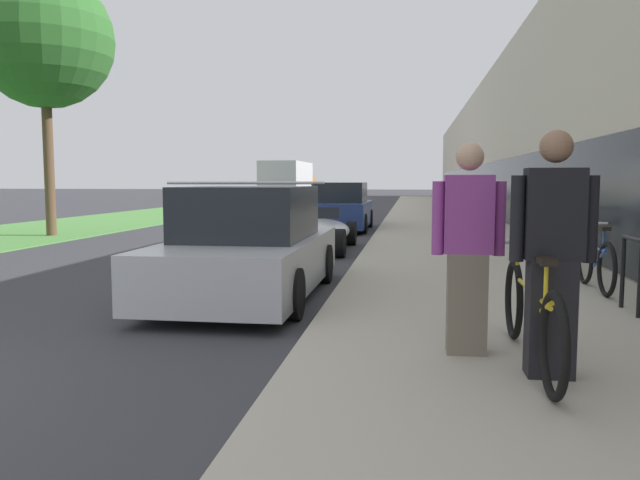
{
  "coord_description": "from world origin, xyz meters",
  "views": [
    {
      "loc": [
        4.78,
        -3.07,
        1.59
      ],
      "look_at": [
        2.17,
        14.74,
        -0.13
      ],
      "focal_mm": 35.0,
      "sensor_mm": 36.0,
      "label": 1
    }
  ],
  "objects_px": {
    "cruiser_bike_farthest": "(539,233)",
    "parked_sedan_curbside": "(250,248)",
    "vintage_roadster_curbside": "(310,232)",
    "parked_sedan_far": "(341,209)",
    "tandem_bicycle": "(531,316)",
    "bike_rack_hoop": "(631,266)",
    "cruiser_bike_middle": "(565,244)",
    "cruiser_bike_nearest": "(595,262)",
    "person_rider": "(553,254)",
    "person_bystander": "(468,249)",
    "street_tree_far": "(44,39)",
    "moving_truck": "(289,185)"
  },
  "relations": [
    {
      "from": "cruiser_bike_farthest",
      "to": "parked_sedan_curbside",
      "type": "height_order",
      "value": "parked_sedan_curbside"
    },
    {
      "from": "vintage_roadster_curbside",
      "to": "parked_sedan_far",
      "type": "xyz_separation_m",
      "value": [
        0.04,
        5.98,
        0.28
      ]
    },
    {
      "from": "tandem_bicycle",
      "to": "parked_sedan_curbside",
      "type": "xyz_separation_m",
      "value": [
        -3.12,
        3.2,
        0.15
      ]
    },
    {
      "from": "bike_rack_hoop",
      "to": "parked_sedan_far",
      "type": "relative_size",
      "value": 0.19
    },
    {
      "from": "tandem_bicycle",
      "to": "bike_rack_hoop",
      "type": "xyz_separation_m",
      "value": [
        1.46,
        2.19,
        0.12
      ]
    },
    {
      "from": "cruiser_bike_middle",
      "to": "parked_sedan_curbside",
      "type": "xyz_separation_m",
      "value": [
        -4.71,
        -2.5,
        0.13
      ]
    },
    {
      "from": "cruiser_bike_middle",
      "to": "vintage_roadster_curbside",
      "type": "relative_size",
      "value": 0.4
    },
    {
      "from": "cruiser_bike_nearest",
      "to": "vintage_roadster_curbside",
      "type": "height_order",
      "value": "cruiser_bike_nearest"
    },
    {
      "from": "tandem_bicycle",
      "to": "parked_sedan_far",
      "type": "xyz_separation_m",
      "value": [
        -3.2,
        14.97,
        0.17
      ]
    },
    {
      "from": "person_rider",
      "to": "person_bystander",
      "type": "relative_size",
      "value": 1.03
    },
    {
      "from": "cruiser_bike_farthest",
      "to": "person_bystander",
      "type": "bearing_deg",
      "value": -105.03
    },
    {
      "from": "bike_rack_hoop",
      "to": "street_tree_far",
      "type": "bearing_deg",
      "value": 143.65
    },
    {
      "from": "person_bystander",
      "to": "street_tree_far",
      "type": "height_order",
      "value": "street_tree_far"
    },
    {
      "from": "bike_rack_hoop",
      "to": "moving_truck",
      "type": "xyz_separation_m",
      "value": [
        -9.55,
        28.9,
        0.7
      ]
    },
    {
      "from": "parked_sedan_curbside",
      "to": "moving_truck",
      "type": "relative_size",
      "value": 0.58
    },
    {
      "from": "cruiser_bike_nearest",
      "to": "person_rider",
      "type": "bearing_deg",
      "value": -109.72
    },
    {
      "from": "bike_rack_hoop",
      "to": "cruiser_bike_middle",
      "type": "relative_size",
      "value": 0.48
    },
    {
      "from": "tandem_bicycle",
      "to": "vintage_roadster_curbside",
      "type": "relative_size",
      "value": 0.54
    },
    {
      "from": "person_rider",
      "to": "moving_truck",
      "type": "height_order",
      "value": "moving_truck"
    },
    {
      "from": "person_bystander",
      "to": "street_tree_far",
      "type": "xyz_separation_m",
      "value": [
        -10.67,
        11.19,
        4.48
      ]
    },
    {
      "from": "street_tree_far",
      "to": "person_rider",
      "type": "bearing_deg",
      "value": -46.29
    },
    {
      "from": "person_rider",
      "to": "vintage_roadster_curbside",
      "type": "bearing_deg",
      "value": 109.73
    },
    {
      "from": "person_rider",
      "to": "moving_truck",
      "type": "bearing_deg",
      "value": 104.6
    },
    {
      "from": "tandem_bicycle",
      "to": "moving_truck",
      "type": "height_order",
      "value": "moving_truck"
    },
    {
      "from": "person_rider",
      "to": "parked_sedan_curbside",
      "type": "bearing_deg",
      "value": 132.62
    },
    {
      "from": "person_bystander",
      "to": "cruiser_bike_nearest",
      "type": "height_order",
      "value": "person_bystander"
    },
    {
      "from": "person_bystander",
      "to": "parked_sedan_curbside",
      "type": "distance_m",
      "value": 3.97
    },
    {
      "from": "person_bystander",
      "to": "cruiser_bike_nearest",
      "type": "bearing_deg",
      "value": 59.68
    },
    {
      "from": "person_bystander",
      "to": "street_tree_far",
      "type": "relative_size",
      "value": 0.24
    },
    {
      "from": "person_rider",
      "to": "cruiser_bike_farthest",
      "type": "relative_size",
      "value": 1.0
    },
    {
      "from": "person_rider",
      "to": "vintage_roadster_curbside",
      "type": "distance_m",
      "value": 9.87
    },
    {
      "from": "parked_sedan_curbside",
      "to": "cruiser_bike_nearest",
      "type": "bearing_deg",
      "value": 5.17
    },
    {
      "from": "bike_rack_hoop",
      "to": "street_tree_far",
      "type": "height_order",
      "value": "street_tree_far"
    },
    {
      "from": "person_rider",
      "to": "street_tree_far",
      "type": "relative_size",
      "value": 0.24
    },
    {
      "from": "tandem_bicycle",
      "to": "cruiser_bike_nearest",
      "type": "bearing_deg",
      "value": 67.67
    },
    {
      "from": "tandem_bicycle",
      "to": "parked_sedan_far",
      "type": "bearing_deg",
      "value": 102.08
    },
    {
      "from": "cruiser_bike_middle",
      "to": "cruiser_bike_farthest",
      "type": "relative_size",
      "value": 0.97
    },
    {
      "from": "cruiser_bike_farthest",
      "to": "moving_truck",
      "type": "relative_size",
      "value": 0.24
    },
    {
      "from": "cruiser_bike_nearest",
      "to": "cruiser_bike_farthest",
      "type": "height_order",
      "value": "cruiser_bike_farthest"
    },
    {
      "from": "person_rider",
      "to": "person_bystander",
      "type": "bearing_deg",
      "value": 135.25
    },
    {
      "from": "cruiser_bike_nearest",
      "to": "cruiser_bike_middle",
      "type": "xyz_separation_m",
      "value": [
        0.1,
        2.08,
        0.04
      ]
    },
    {
      "from": "cruiser_bike_middle",
      "to": "cruiser_bike_farthest",
      "type": "distance_m",
      "value": 2.36
    },
    {
      "from": "tandem_bicycle",
      "to": "moving_truck",
      "type": "relative_size",
      "value": 0.31
    },
    {
      "from": "tandem_bicycle",
      "to": "cruiser_bike_middle",
      "type": "distance_m",
      "value": 5.92
    },
    {
      "from": "parked_sedan_curbside",
      "to": "vintage_roadster_curbside",
      "type": "bearing_deg",
      "value": 91.18
    },
    {
      "from": "parked_sedan_curbside",
      "to": "parked_sedan_far",
      "type": "bearing_deg",
      "value": 90.4
    },
    {
      "from": "cruiser_bike_nearest",
      "to": "street_tree_far",
      "type": "height_order",
      "value": "street_tree_far"
    },
    {
      "from": "cruiser_bike_farthest",
      "to": "parked_sedan_curbside",
      "type": "relative_size",
      "value": 0.42
    },
    {
      "from": "parked_sedan_far",
      "to": "vintage_roadster_curbside",
      "type": "bearing_deg",
      "value": -90.36
    },
    {
      "from": "street_tree_far",
      "to": "vintage_roadster_curbside",
      "type": "bearing_deg",
      "value": -17.36
    }
  ]
}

